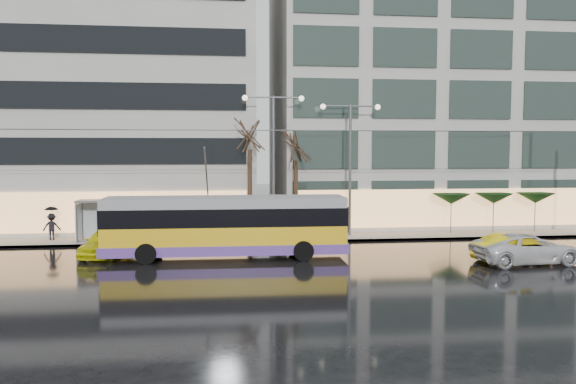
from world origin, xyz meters
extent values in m
plane|color=black|center=(0.00, 0.00, 0.00)|extent=(140.00, 140.00, 0.00)
cube|color=gray|center=(2.00, 14.00, 0.07)|extent=(80.00, 10.00, 0.15)
cube|color=slate|center=(2.00, 9.05, 0.07)|extent=(80.00, 0.10, 0.15)
cube|color=#9F9D98|center=(-16.00, 19.00, 11.15)|extent=(34.00, 14.00, 22.00)
cube|color=#9F9D98|center=(19.00, 19.00, 12.65)|extent=(32.00, 14.00, 25.00)
cube|color=gold|center=(-1.10, 4.66, 1.10)|extent=(12.60, 2.79, 1.57)
cube|color=#5E3B95|center=(-1.10, 4.66, 0.58)|extent=(12.64, 2.84, 0.52)
cube|color=black|center=(-1.10, 4.66, 2.25)|extent=(12.62, 2.82, 0.94)
cube|color=gray|center=(-1.10, 4.66, 2.98)|extent=(12.60, 2.79, 0.52)
cube|color=black|center=(5.22, 4.57, 2.09)|extent=(0.10, 2.41, 1.36)
cube|color=black|center=(-7.41, 4.75, 2.09)|extent=(0.10, 2.41, 1.36)
cylinder|color=black|center=(2.90, 5.92, 0.52)|extent=(1.05, 0.38, 1.05)
cylinder|color=black|center=(2.86, 3.30, 0.52)|extent=(1.05, 0.38, 1.05)
cylinder|color=black|center=(-5.05, 6.03, 0.52)|extent=(1.05, 0.38, 1.05)
cylinder|color=black|center=(-5.09, 3.41, 0.52)|extent=(1.05, 0.38, 1.05)
cylinder|color=#595B60|center=(-2.13, 5.67, 4.50)|extent=(0.12, 3.90, 2.75)
cylinder|color=#595B60|center=(-2.12, 6.20, 4.50)|extent=(0.12, 3.90, 2.75)
cylinder|color=#595B60|center=(1.00, 5.75, 6.80)|extent=(42.00, 0.04, 0.04)
cylinder|color=#595B60|center=(1.00, 6.25, 6.80)|extent=(42.00, 0.04, 0.04)
cube|color=#595B60|center=(-8.00, 10.50, 2.60)|extent=(4.20, 1.60, 0.12)
cube|color=silver|center=(-8.00, 11.20, 1.35)|extent=(4.00, 0.05, 2.20)
cube|color=white|center=(-10.05, 10.50, 1.35)|extent=(0.10, 1.40, 2.20)
cylinder|color=#595B60|center=(-10.00, 9.80, 1.35)|extent=(0.10, 0.10, 2.40)
cylinder|color=#595B60|center=(-10.00, 11.20, 1.35)|extent=(0.10, 0.10, 2.40)
cylinder|color=#595B60|center=(-6.00, 9.80, 1.35)|extent=(0.10, 0.10, 2.40)
cylinder|color=#595B60|center=(-6.00, 11.20, 1.35)|extent=(0.10, 0.10, 2.40)
cylinder|color=#595B60|center=(2.00, 10.80, 4.65)|extent=(0.18, 0.18, 9.00)
cylinder|color=#595B60|center=(1.10, 10.80, 9.05)|extent=(1.80, 0.10, 0.10)
cylinder|color=#595B60|center=(2.90, 10.80, 9.05)|extent=(1.80, 0.10, 0.10)
sphere|color=#FFF2CC|center=(0.20, 10.80, 9.00)|extent=(0.36, 0.36, 0.36)
sphere|color=#FFF2CC|center=(3.80, 10.80, 9.00)|extent=(0.36, 0.36, 0.36)
cylinder|color=#595B60|center=(7.00, 10.80, 4.40)|extent=(0.18, 0.18, 8.50)
cylinder|color=#595B60|center=(6.10, 10.80, 8.55)|extent=(1.80, 0.10, 0.10)
cylinder|color=#595B60|center=(7.90, 10.80, 8.55)|extent=(1.80, 0.10, 0.10)
sphere|color=#FFF2CC|center=(5.20, 10.80, 8.50)|extent=(0.36, 0.36, 0.36)
sphere|color=#FFF2CC|center=(8.80, 10.80, 8.50)|extent=(0.36, 0.36, 0.36)
cylinder|color=black|center=(0.50, 11.00, 2.95)|extent=(0.28, 0.28, 5.60)
cylinder|color=black|center=(3.50, 11.20, 2.60)|extent=(0.28, 0.28, 4.90)
cylinder|color=#595B60|center=(14.00, 11.00, 1.25)|extent=(0.06, 0.06, 2.20)
cone|color=black|center=(14.00, 11.00, 2.45)|extent=(2.50, 2.50, 0.70)
cylinder|color=#595B60|center=(17.00, 11.00, 1.25)|extent=(0.06, 0.06, 2.20)
cone|color=black|center=(17.00, 11.00, 2.45)|extent=(2.50, 2.50, 0.70)
cylinder|color=#595B60|center=(20.00, 11.00, 1.25)|extent=(0.06, 0.06, 2.20)
cone|color=black|center=(20.00, 11.00, 2.45)|extent=(2.50, 2.50, 0.70)
imported|color=#EDEA0C|center=(-7.48, 5.89, 0.76)|extent=(2.60, 4.70, 1.51)
imported|color=yellow|center=(13.52, 1.71, 0.72)|extent=(4.62, 2.42, 1.45)
imported|color=silver|center=(13.95, 1.40, 0.75)|extent=(5.60, 2.89, 1.51)
imported|color=black|center=(-7.55, 9.40, 1.12)|extent=(0.82, 0.67, 1.94)
imported|color=#FF54C0|center=(-7.55, 9.40, 1.90)|extent=(1.23, 1.24, 0.88)
imported|color=black|center=(-5.34, 9.40, 1.12)|extent=(1.19, 1.16, 1.93)
imported|color=black|center=(-11.80, 11.01, 0.97)|extent=(1.11, 0.70, 1.65)
imported|color=black|center=(-11.80, 11.01, 1.90)|extent=(0.89, 0.89, 0.72)
camera|label=1|loc=(-1.24, -24.96, 5.69)|focal=35.00mm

